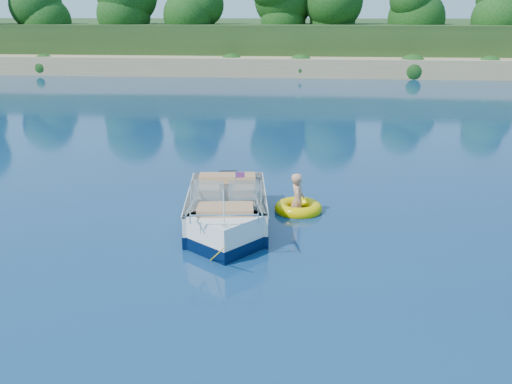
% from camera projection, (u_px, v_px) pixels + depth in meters
% --- Properties ---
extents(ground, '(160.00, 160.00, 0.00)m').
position_uv_depth(ground, '(265.00, 240.00, 13.33)').
color(ground, '#0A1E4C').
rests_on(ground, ground).
extents(shoreline, '(170.00, 59.00, 6.00)m').
position_uv_depth(shoreline, '(307.00, 45.00, 73.53)').
color(shoreline, '#907E53').
rests_on(shoreline, ground).
extents(treeline, '(150.00, 7.12, 8.19)m').
position_uv_depth(treeline, '(305.00, 6.00, 50.56)').
color(treeline, black).
rests_on(treeline, ground).
extents(motorboat, '(2.39, 5.42, 1.81)m').
position_uv_depth(motorboat, '(227.00, 213.00, 14.05)').
color(motorboat, white).
rests_on(motorboat, ground).
extents(tow_tube, '(1.54, 1.54, 0.34)m').
position_uv_depth(tow_tube, '(298.00, 208.00, 15.21)').
color(tow_tube, '#E8C400').
rests_on(tow_tube, ground).
extents(boy, '(0.47, 0.88, 1.66)m').
position_uv_depth(boy, '(297.00, 211.00, 15.25)').
color(boy, tan).
rests_on(boy, ground).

